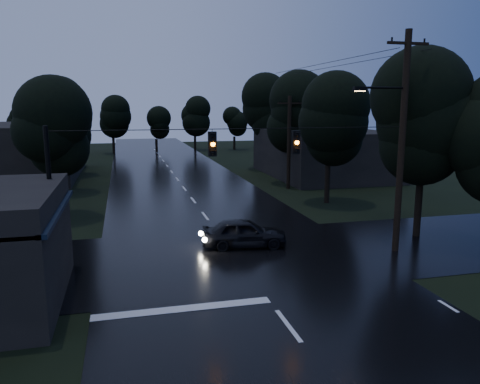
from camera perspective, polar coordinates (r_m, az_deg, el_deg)
name	(u,v)px	position (r m, az deg, el deg)	size (l,w,h in m)	color
main_road	(184,189)	(38.62, -6.81, 0.40)	(12.00, 120.00, 0.02)	black
cross_street	(235,256)	(21.38, -0.56, -7.87)	(60.00, 9.00, 0.02)	black
building_far_right	(323,153)	(45.96, 10.09, 4.70)	(10.00, 14.00, 4.40)	black
building_far_left	(22,151)	(48.80, -25.04, 4.56)	(10.00, 16.00, 5.00)	black
utility_pole_main	(400,139)	(22.37, 18.96, 6.15)	(3.50, 0.30, 10.00)	black
utility_pole_far	(289,141)	(38.14, 5.99, 6.17)	(2.00, 0.30, 7.50)	black
anchor_pole_left	(51,205)	(19.30, -22.03, -1.45)	(0.18, 0.18, 6.00)	black
span_signals	(254,142)	(19.51, 1.71, 6.10)	(15.00, 0.37, 1.12)	black
tree_corner_near	(424,121)	(25.44, 21.55, 8.11)	(4.48, 4.48, 9.44)	black
tree_left_a	(48,131)	(30.07, -22.38, 6.88)	(3.92, 3.92, 8.26)	black
tree_left_b	(55,121)	(38.06, -21.64, 8.10)	(4.20, 4.20, 8.85)	black
tree_left_c	(62,113)	(48.04, -20.87, 8.96)	(4.48, 4.48, 9.44)	black
tree_right_a	(329,122)	(32.76, 10.83, 8.38)	(4.20, 4.20, 8.85)	black
tree_right_b	(296,114)	(40.36, 6.82, 9.39)	(4.48, 4.48, 9.44)	black
tree_right_c	(267,109)	(50.01, 3.35, 10.09)	(4.76, 4.76, 10.03)	black
car	(244,233)	(22.61, 0.53, -5.00)	(1.64, 4.07, 1.39)	black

